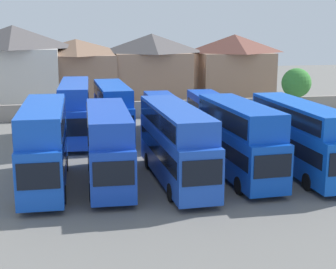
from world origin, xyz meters
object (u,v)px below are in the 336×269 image
at_px(bus_5, 299,134).
at_px(bus_3, 176,140).
at_px(bus_6, 75,108).
at_px(bus_9, 213,113).
at_px(bus_1, 44,142).
at_px(house_terrace_centre, 77,72).
at_px(house_terrace_left, 15,67).
at_px(bus_4, 239,137).
at_px(tree_left_of_lot, 296,83).
at_px(bus_8, 165,115).
at_px(house_terrace_far_right, 234,67).
at_px(bus_2, 108,142).
at_px(bus_7, 113,108).
at_px(house_terrace_right, 152,68).

bearing_deg(bus_5, bus_3, -88.06).
distance_m(bus_6, bus_9, 12.64).
distance_m(bus_1, bus_3, 8.28).
bearing_deg(house_terrace_centre, house_terrace_left, -170.83).
bearing_deg(house_terrace_left, bus_4, -62.04).
relative_size(bus_4, bus_6, 0.91).
xyz_separation_m(house_terrace_left, tree_left_of_lot, (31.26, -10.85, -1.46)).
distance_m(house_terrace_left, house_terrace_centre, 7.49).
xyz_separation_m(bus_4, bus_8, (-2.36, 13.62, -0.83)).
xyz_separation_m(bus_9, house_terrace_left, (-19.36, 18.56, 3.09)).
distance_m(bus_6, house_terrace_left, 20.15).
bearing_deg(bus_1, bus_6, 171.74).
bearing_deg(tree_left_of_lot, bus_8, -154.30).
xyz_separation_m(bus_4, house_terrace_centre, (-9.84, 33.56, 1.40)).
bearing_deg(house_terrace_far_right, bus_3, -114.04).
height_order(bus_8, bus_9, same).
distance_m(bus_8, house_terrace_far_right, 24.48).
height_order(house_terrace_far_right, tree_left_of_lot, house_terrace_far_right).
xyz_separation_m(bus_1, house_terrace_centre, (2.70, 33.04, 1.30)).
distance_m(house_terrace_centre, tree_left_of_lot, 26.78).
xyz_separation_m(bus_9, tree_left_of_lot, (11.89, 7.71, 1.63)).
height_order(bus_4, house_terrace_left, house_terrace_left).
relative_size(bus_1, bus_2, 1.03).
bearing_deg(bus_2, house_terrace_left, -163.24).
bearing_deg(bus_1, bus_9, 133.08).
distance_m(bus_9, house_terrace_far_right, 22.17).
distance_m(bus_1, house_terrace_left, 32.26).
xyz_separation_m(bus_2, bus_5, (12.99, -0.03, 0.00)).
distance_m(bus_3, bus_7, 13.96).
distance_m(house_terrace_right, tree_left_of_lot, 18.69).
relative_size(house_terrace_left, tree_left_of_lot, 2.04).
distance_m(bus_8, tree_left_of_lot, 18.31).
height_order(bus_2, bus_8, bus_2).
distance_m(house_terrace_left, tree_left_of_lot, 33.12).
bearing_deg(house_terrace_left, bus_2, -74.92).
height_order(bus_1, bus_7, bus_1).
bearing_deg(bus_2, house_terrace_right, 167.68).
height_order(bus_6, house_terrace_far_right, house_terrace_far_right).
relative_size(bus_6, bus_7, 1.08).
relative_size(bus_9, house_terrace_centre, 1.13).
relative_size(bus_3, house_terrace_right, 1.18).
bearing_deg(bus_7, bus_3, 10.24).
relative_size(house_terrace_centre, tree_left_of_lot, 1.87).
relative_size(bus_1, house_terrace_far_right, 1.07).
xyz_separation_m(bus_3, bus_8, (1.93, 13.66, -0.77)).
relative_size(bus_7, house_terrace_left, 0.96).
bearing_deg(tree_left_of_lot, house_terrace_centre, 153.30).
relative_size(bus_6, house_terrace_far_right, 1.12).
xyz_separation_m(bus_2, bus_6, (-1.86, 13.14, 0.15)).
xyz_separation_m(bus_6, tree_left_of_lot, (24.50, 8.01, 0.75)).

